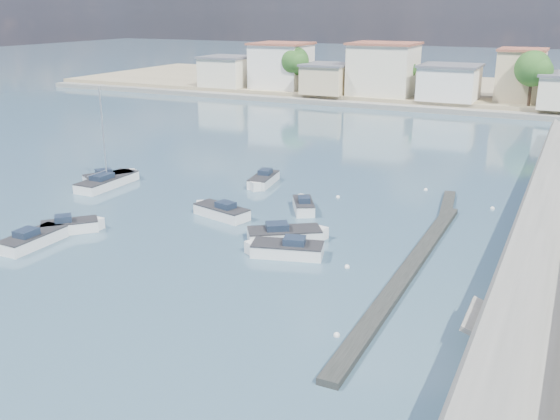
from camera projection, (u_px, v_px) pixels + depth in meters
name	position (u px, v px, depth m)	size (l,w,h in m)	color
ground	(416.00, 158.00, 65.74)	(400.00, 400.00, 0.00)	#2D495B
breakwater	(417.00, 256.00, 39.44)	(2.00, 31.02, 0.35)	black
far_shore_land	(489.00, 93.00, 110.04)	(160.00, 40.00, 1.40)	gray
far_shore_quay	(468.00, 112.00, 92.15)	(160.00, 2.50, 0.80)	slate
far_town	(553.00, 80.00, 91.39)	(113.01, 12.80, 8.35)	beige
shore_trees	(531.00, 76.00, 84.43)	(74.56, 38.32, 7.92)	#38281E
motorboat_a	(36.00, 239.00, 41.72)	(1.87, 5.18, 1.48)	white
motorboat_b	(73.00, 227.00, 44.06)	(3.81, 3.83, 1.48)	white
motorboat_c	(220.00, 212.00, 47.27)	(5.08, 2.82, 1.48)	white
motorboat_d	(284.00, 250.00, 39.83)	(5.17, 3.03, 1.48)	white
motorboat_e	(112.00, 178.00, 56.65)	(3.73, 4.60, 1.48)	white
motorboat_f	(303.00, 206.00, 48.69)	(2.96, 3.78, 1.48)	white
motorboat_g	(263.00, 181.00, 55.66)	(2.28, 4.93, 1.48)	white
motorboat_h	(288.00, 235.00, 42.41)	(5.20, 4.39, 1.48)	white
sailboat	(110.00, 181.00, 55.45)	(2.15, 6.97, 9.00)	white
mooring_buoys	(391.00, 248.00, 40.94)	(12.39, 34.73, 0.33)	white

